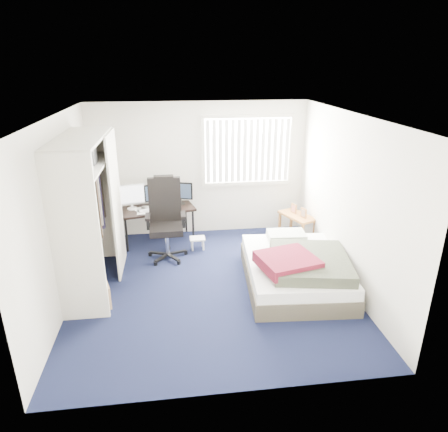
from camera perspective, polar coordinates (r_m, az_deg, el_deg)
ground at (r=6.09m, az=-1.83°, el=-9.90°), size 4.20×4.20×0.00m
room_shell at (r=5.47m, az=-2.02°, el=3.78°), size 4.20×4.20×4.20m
window_assembly at (r=7.53m, az=3.39°, el=9.31°), size 1.72×0.09×1.32m
closet at (r=5.87m, az=-18.72°, el=2.26°), size 0.64×1.84×2.22m
desk at (r=7.38m, az=-9.61°, el=1.54°), size 1.44×0.90×1.12m
office_chair at (r=6.82m, az=-8.26°, el=-1.56°), size 0.67×0.66×1.39m
footstool at (r=7.15m, az=-3.81°, el=-3.48°), size 0.27×0.22×0.22m
nightstand at (r=7.51m, az=10.42°, el=-0.29°), size 0.62×0.81×0.68m
bed at (r=6.08m, az=10.25°, el=-7.40°), size 1.56×2.00×0.63m
pine_box at (r=5.81m, az=-18.22°, el=-10.91°), size 0.51×0.44×0.32m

